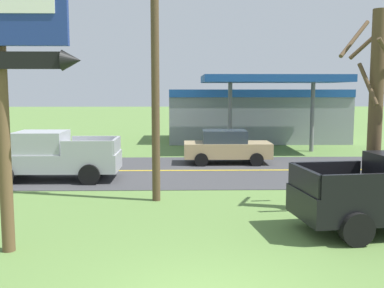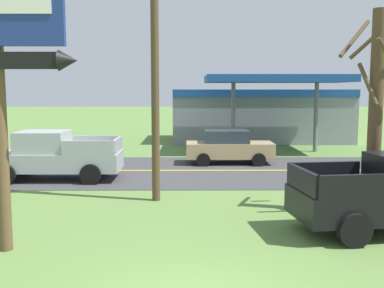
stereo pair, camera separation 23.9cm
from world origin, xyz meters
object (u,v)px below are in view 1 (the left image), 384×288
(bare_tree, at_px, (375,107))
(gas_station, at_px, (256,113))
(car_tan_mid_lane, at_px, (226,147))
(motel_sign, at_px, (0,37))
(utility_pole, at_px, (155,53))
(pickup_silver_on_road, at_px, (52,156))

(bare_tree, height_order, gas_station, bare_tree)
(bare_tree, height_order, car_tan_mid_lane, bare_tree)
(motel_sign, xyz_separation_m, bare_tree, (9.41, 3.24, -1.59))
(utility_pole, distance_m, gas_station, 18.67)
(utility_pole, height_order, car_tan_mid_lane, utility_pole)
(motel_sign, distance_m, bare_tree, 10.08)
(utility_pole, relative_size, pickup_silver_on_road, 1.72)
(utility_pole, bearing_deg, pickup_silver_on_road, 141.51)
(gas_station, bearing_deg, utility_pole, -109.08)
(bare_tree, bearing_deg, pickup_silver_on_road, 155.09)
(utility_pole, xyz_separation_m, car_tan_mid_lane, (3.01, 7.45, -3.93))
(motel_sign, height_order, car_tan_mid_lane, motel_sign)
(motel_sign, distance_m, utility_pole, 5.64)
(pickup_silver_on_road, bearing_deg, gas_station, 53.46)
(car_tan_mid_lane, bearing_deg, utility_pole, -112.03)
(motel_sign, relative_size, car_tan_mid_lane, 1.60)
(utility_pole, distance_m, pickup_silver_on_road, 6.72)
(car_tan_mid_lane, bearing_deg, gas_station, 73.20)
(gas_station, height_order, car_tan_mid_lane, gas_station)
(bare_tree, xyz_separation_m, pickup_silver_on_road, (-10.77, 5.00, -2.15))
(pickup_silver_on_road, bearing_deg, utility_pole, -38.49)
(bare_tree, relative_size, gas_station, 0.49)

